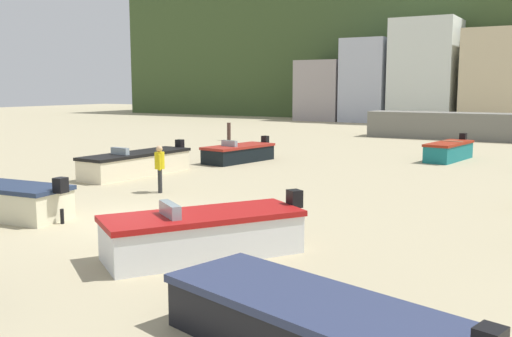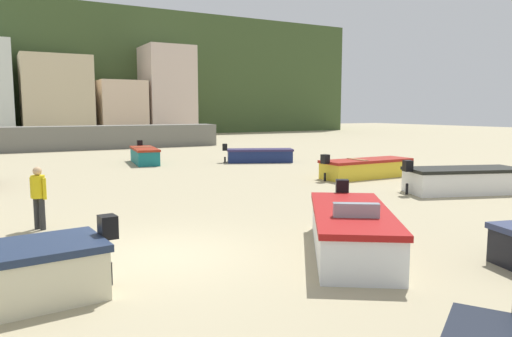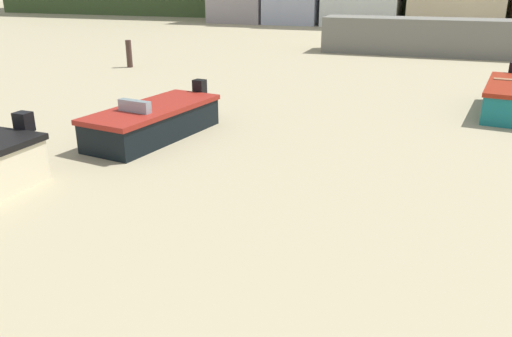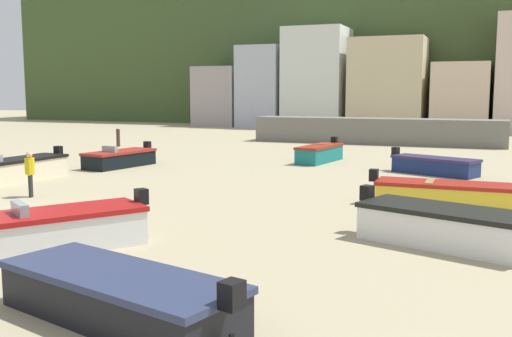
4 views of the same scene
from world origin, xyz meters
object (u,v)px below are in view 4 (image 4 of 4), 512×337
(boat_white_6, at_px, (446,226))
(boat_yellow_1, at_px, (446,195))
(boat_black_0, at_px, (120,159))
(boat_black_4, at_px, (120,296))
(boat_navy_3, at_px, (434,166))
(beach_walker_foreground, at_px, (30,170))
(boat_white_2, at_px, (54,230))
(boat_cream_5, at_px, (12,170))
(mooring_post_near_water, at_px, (118,138))
(boat_teal_8, at_px, (320,153))

(boat_white_6, bearing_deg, boat_yellow_1, -156.67)
(boat_black_0, distance_m, boat_black_4, 20.49)
(boat_navy_3, xyz_separation_m, beach_walker_foreground, (-12.81, -11.34, 0.55))
(boat_white_2, height_order, beach_walker_foreground, beach_walker_foreground)
(boat_cream_5, height_order, mooring_post_near_water, boat_cream_5)
(boat_cream_5, bearing_deg, mooring_post_near_water, -68.27)
(boat_cream_5, xyz_separation_m, boat_white_6, (17.62, -4.18, -0.01))
(boat_navy_3, xyz_separation_m, boat_white_6, (1.42, -12.88, 0.07))
(boat_white_6, xyz_separation_m, boat_teal_8, (-7.54, 15.56, -0.01))
(mooring_post_near_water, bearing_deg, boat_white_6, -40.08)
(boat_white_6, height_order, mooring_post_near_water, boat_white_6)
(boat_white_6, bearing_deg, boat_black_0, -102.06)
(boat_black_0, height_order, boat_navy_3, boat_black_0)
(boat_yellow_1, distance_m, mooring_post_near_water, 26.57)
(boat_navy_3, bearing_deg, boat_yellow_1, 31.05)
(boat_yellow_1, relative_size, boat_white_6, 1.04)
(boat_white_2, bearing_deg, boat_yellow_1, -99.45)
(boat_black_0, xyz_separation_m, boat_white_2, (7.66, -13.78, 0.07))
(boat_teal_8, bearing_deg, mooring_post_near_water, -5.33)
(boat_teal_8, relative_size, beach_walker_foreground, 2.55)
(boat_white_6, bearing_deg, boat_teal_8, -134.85)
(boat_yellow_1, bearing_deg, boat_black_0, -107.96)
(boat_white_2, height_order, boat_navy_3, boat_white_2)
(boat_yellow_1, height_order, boat_white_2, boat_white_2)
(boat_black_4, height_order, beach_walker_foreground, beach_walker_foreground)
(boat_black_4, relative_size, beach_walker_foreground, 2.99)
(boat_white_2, height_order, boat_black_4, boat_white_2)
(boat_teal_8, bearing_deg, boat_navy_3, 164.31)
(boat_white_6, relative_size, mooring_post_near_water, 3.78)
(boat_black_0, bearing_deg, boat_teal_8, -137.55)
(boat_white_6, bearing_deg, boat_white_2, -46.26)
(boat_yellow_1, height_order, boat_black_4, boat_yellow_1)
(boat_black_0, relative_size, boat_cream_5, 0.77)
(boat_white_2, distance_m, boat_white_6, 9.41)
(boat_white_2, bearing_deg, boat_black_0, -27.20)
(boat_yellow_1, xyz_separation_m, boat_white_6, (0.34, -4.87, 0.04))
(boat_yellow_1, distance_m, boat_white_6, 4.88)
(boat_black_0, xyz_separation_m, boat_yellow_1, (15.89, -5.02, 0.01))
(mooring_post_near_water, bearing_deg, boat_black_0, -54.84)
(boat_black_0, xyz_separation_m, boat_white_6, (16.23, -9.89, 0.05))
(boat_yellow_1, xyz_separation_m, mooring_post_near_water, (-22.41, 14.27, 0.17))
(boat_yellow_1, xyz_separation_m, beach_walker_foreground, (-13.89, -3.32, 0.53))
(boat_black_0, relative_size, boat_teal_8, 1.03)
(boat_white_6, distance_m, mooring_post_near_water, 29.73)
(boat_yellow_1, relative_size, boat_navy_3, 1.15)
(boat_black_0, bearing_deg, mooring_post_near_water, -45.51)
(boat_teal_8, bearing_deg, boat_yellow_1, 131.87)
(boat_black_0, bearing_deg, boat_white_6, 157.97)
(boat_black_0, relative_size, mooring_post_near_water, 3.53)
(boat_yellow_1, xyz_separation_m, boat_navy_3, (-1.08, 8.02, -0.03))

